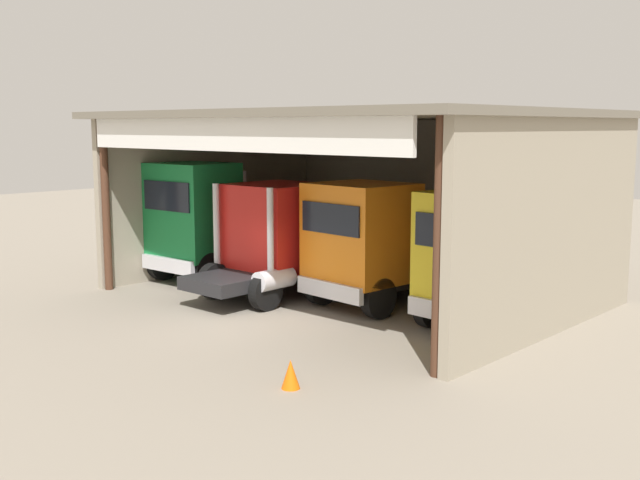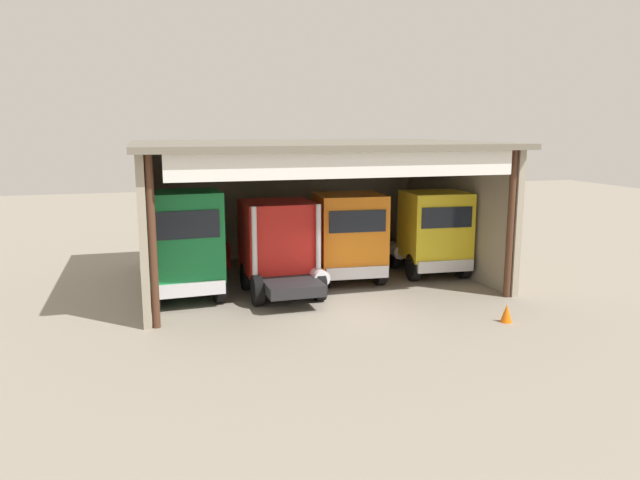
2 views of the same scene
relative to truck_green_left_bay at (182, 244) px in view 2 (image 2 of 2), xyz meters
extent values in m
plane|color=gray|center=(4.94, -2.84, -1.95)|extent=(80.00, 80.00, 0.00)
cube|color=#9E937F|center=(4.94, 6.20, 0.60)|extent=(12.35, 0.24, 5.11)
cube|color=#9E937F|center=(-1.24, 1.68, 0.60)|extent=(0.24, 9.05, 5.11)
cube|color=#9E937F|center=(11.11, 1.68, 0.60)|extent=(0.24, 9.05, 5.11)
cube|color=#6E6759|center=(4.94, 1.43, 3.26)|extent=(12.95, 9.55, 0.20)
cylinder|color=#4C2D1E|center=(-0.99, -2.69, 0.60)|extent=(0.24, 0.24, 5.11)
cylinder|color=#4C2D1E|center=(10.86, -2.69, 0.60)|extent=(0.24, 0.24, 5.11)
cube|color=white|center=(4.94, -3.04, 2.81)|extent=(11.12, 0.12, 0.90)
cube|color=#197F3D|center=(0.04, -0.24, 0.34)|extent=(2.54, 2.17, 2.96)
cube|color=black|center=(0.10, -1.28, 0.86)|extent=(2.06, 0.18, 0.89)
cube|color=silver|center=(0.10, -1.31, -1.24)|extent=(2.31, 0.30, 0.44)
cube|color=#232326|center=(-0.06, 1.41, -1.21)|extent=(1.99, 3.10, 0.36)
cylinder|color=silver|center=(1.06, 0.99, 0.09)|extent=(0.18, 0.18, 2.95)
cylinder|color=silver|center=(-1.12, 0.86, 0.09)|extent=(0.18, 0.18, 2.95)
cylinder|color=silver|center=(-1.13, 1.04, -1.09)|extent=(0.63, 1.23, 0.56)
cylinder|color=black|center=(1.12, -0.59, -1.39)|extent=(0.37, 1.13, 1.12)
cylinder|color=black|center=(-1.00, -0.71, -1.39)|extent=(0.37, 1.13, 1.12)
cylinder|color=black|center=(1.00, 1.47, -1.39)|extent=(0.37, 1.13, 1.12)
cylinder|color=black|center=(-1.12, 1.34, -1.39)|extent=(0.37, 1.13, 1.12)
cube|color=red|center=(3.34, 0.26, 0.06)|extent=(2.48, 2.50, 2.51)
cube|color=black|center=(3.33, 1.51, 0.50)|extent=(2.08, 0.09, 0.75)
cube|color=silver|center=(3.33, 1.54, -1.29)|extent=(2.33, 0.19, 0.44)
cube|color=#232326|center=(3.36, -1.30, -1.26)|extent=(1.87, 2.85, 0.36)
cylinder|color=silver|center=(2.26, -1.14, -0.04)|extent=(0.18, 0.18, 2.79)
cylinder|color=silver|center=(4.46, -1.11, -0.04)|extent=(0.18, 0.18, 2.79)
cylinder|color=silver|center=(4.46, -0.98, -1.14)|extent=(0.57, 1.21, 0.56)
cylinder|color=black|center=(2.26, 0.74, -1.44)|extent=(0.31, 1.03, 1.02)
cylinder|color=black|center=(4.41, 0.76, -1.44)|extent=(0.31, 1.03, 1.02)
cylinder|color=black|center=(2.29, -1.31, -1.44)|extent=(0.31, 1.03, 1.02)
cylinder|color=black|center=(4.44, -1.28, -1.44)|extent=(0.31, 1.03, 1.02)
cube|color=orange|center=(6.17, 0.63, 0.14)|extent=(2.61, 2.45, 2.62)
cube|color=black|center=(6.08, -0.52, 0.60)|extent=(2.08, 0.21, 0.79)
cube|color=silver|center=(6.08, -0.55, -1.27)|extent=(2.33, 0.33, 0.44)
cube|color=#232326|center=(6.29, 2.27, -1.24)|extent=(2.05, 3.12, 0.36)
cylinder|color=silver|center=(7.36, 1.83, -0.14)|extent=(0.18, 0.18, 2.55)
cylinder|color=silver|center=(5.16, 1.99, -0.14)|extent=(0.18, 0.18, 2.55)
cylinder|color=silver|center=(5.17, 2.05, -1.12)|extent=(0.65, 1.24, 0.56)
cylinder|color=black|center=(7.20, 0.10, -1.42)|extent=(0.38, 1.09, 1.07)
cylinder|color=black|center=(5.06, 0.26, -1.42)|extent=(0.38, 1.09, 1.07)
cylinder|color=black|center=(7.36, 2.19, -1.42)|extent=(0.38, 1.09, 1.07)
cylinder|color=black|center=(5.22, 2.35, -1.42)|extent=(0.38, 1.09, 1.07)
cube|color=yellow|center=(9.72, 0.64, 0.12)|extent=(2.49, 2.25, 2.60)
cube|color=black|center=(9.65, -0.43, 0.58)|extent=(2.00, 0.19, 0.78)
cube|color=silver|center=(9.65, -0.46, -1.27)|extent=(2.24, 0.31, 0.44)
cube|color=#232326|center=(9.84, 2.47, -1.24)|extent=(1.98, 3.44, 0.36)
cylinder|color=silver|center=(10.86, 1.77, -0.14)|extent=(0.18, 0.18, 2.57)
cylinder|color=silver|center=(8.74, 1.91, -0.14)|extent=(0.18, 0.18, 2.57)
cylinder|color=silver|center=(8.77, 2.24, -1.12)|extent=(0.64, 1.23, 0.56)
cylinder|color=black|center=(10.72, 0.15, -1.42)|extent=(0.37, 1.07, 1.05)
cylinder|color=black|center=(8.67, 0.29, -1.42)|extent=(0.37, 1.07, 1.05)
cylinder|color=black|center=(10.87, 2.40, -1.42)|extent=(0.37, 1.07, 1.05)
cylinder|color=black|center=(8.82, 2.54, -1.42)|extent=(0.37, 1.07, 1.05)
cylinder|color=#B21E19|center=(1.91, 5.27, -1.50)|extent=(0.58, 0.58, 0.89)
cube|color=red|center=(1.76, 4.69, -1.45)|extent=(0.90, 0.60, 1.00)
cone|color=orange|center=(9.25, -5.16, -1.67)|extent=(0.36, 0.36, 0.56)
camera|label=1|loc=(18.95, -14.83, 2.95)|focal=42.45mm
camera|label=2|loc=(-1.15, -20.57, 3.89)|focal=34.08mm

